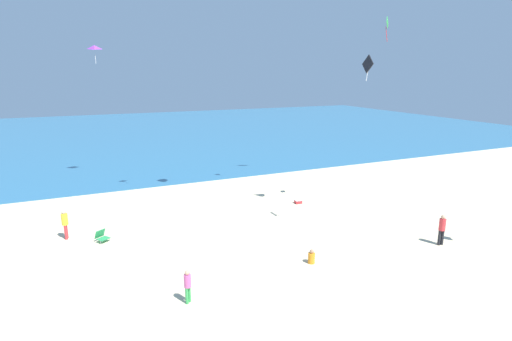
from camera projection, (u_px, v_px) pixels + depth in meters
The scene contains 11 objects.
ground_plane at pixel (221, 238), 21.52m from camera, with size 120.00×120.00×0.00m, color beige.
ocean_water at pixel (129, 133), 58.33m from camera, with size 120.00×60.00×0.05m, color teal.
beach_chair_far_right at pixel (102, 236), 21.07m from camera, with size 0.80×0.82×0.65m.
cooler_box at pixel (298, 202), 27.28m from camera, with size 0.48×0.42×0.25m.
person_0 at pixel (65, 222), 21.27m from camera, with size 0.37×0.37×1.64m.
person_1 at pixel (312, 258), 18.71m from camera, with size 0.61×0.44×0.69m.
person_3 at pixel (188, 284), 15.33m from camera, with size 0.39×0.39×1.38m.
person_4 at pixel (442, 228), 20.50m from camera, with size 0.38×0.38×1.65m.
kite_black at pixel (368, 64), 19.13m from camera, with size 0.12×0.89×1.24m.
kite_green at pixel (387, 23), 22.34m from camera, with size 0.48×0.45×1.35m.
kite_purple at pixel (94, 47), 30.37m from camera, with size 0.93×0.76×1.41m.
Camera 1 is at (-6.38, -9.05, 8.76)m, focal length 27.84 mm.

